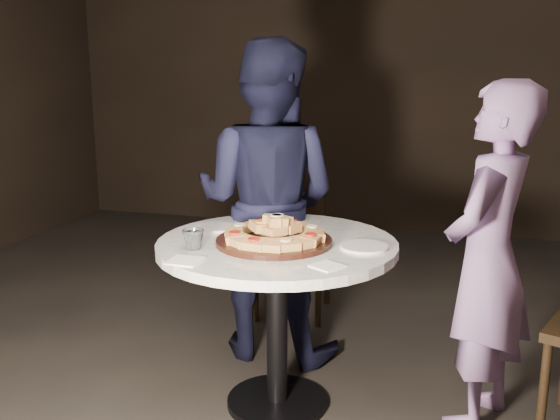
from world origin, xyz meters
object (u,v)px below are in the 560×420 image
Objects in this scene: chair_far at (290,232)px; diner_navy at (267,202)px; water_glass at (193,239)px; focaccia_pile at (275,231)px; serving_board at (274,241)px; table at (277,273)px; diner_teal at (488,260)px.

diner_navy is (-0.01, -0.46, 0.28)m from chair_far.
chair_far reaches higher than water_glass.
focaccia_pile is at bearing 97.62° from chair_far.
water_glass is at bearing 87.64° from diner_navy.
water_glass reaches higher than serving_board.
focaccia_pile reaches higher than water_glass.
focaccia_pile is at bearing -22.37° from serving_board.
diner_navy reaches higher than chair_far.
serving_board is at bearing -91.22° from table.
table is 2.46× the size of serving_board.
serving_board is 0.52× the size of chair_far.
serving_board is at bearing 157.63° from focaccia_pile.
table is at bearing 35.26° from water_glass.
diner_teal is (0.90, 0.16, -0.06)m from serving_board.
chair_far is (-0.21, 1.07, -0.29)m from focaccia_pile.
diner_navy is (0.09, 0.77, 0.01)m from water_glass.
diner_navy reaches higher than serving_board.
diner_teal reaches higher than table.
chair_far is at bearing 85.45° from water_glass.
focaccia_pile is at bearing 28.73° from water_glass.
diner_navy is at bearing 85.66° from chair_far.
focaccia_pile is (0.00, -0.00, 0.04)m from serving_board.
diner_navy is at bearing -89.62° from diner_teal.
diner_navy is at bearing 83.20° from water_glass.
diner_navy is (-0.21, 0.56, 0.20)m from table.
focaccia_pile is 5.02× the size of water_glass.
diner_navy is (-0.22, 0.60, -0.01)m from focaccia_pile.
table is 0.74× the size of diner_navy.
chair_far reaches higher than table.
serving_board is 1.11m from chair_far.
focaccia_pile is (0.00, -0.05, 0.21)m from table.
table is 0.83× the size of diner_teal.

